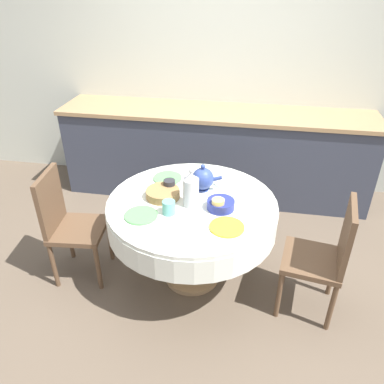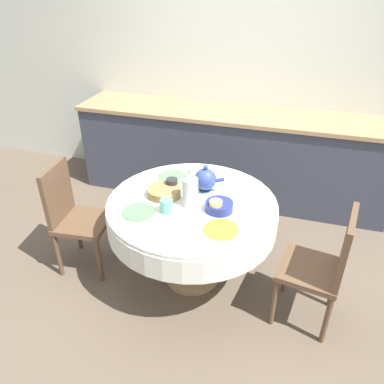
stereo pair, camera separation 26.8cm
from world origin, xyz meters
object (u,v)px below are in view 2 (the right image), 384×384
(chair_right, at_px, (73,213))
(teapot, at_px, (206,179))
(chair_left, at_px, (324,264))
(coffee_carafe, at_px, (190,189))

(chair_right, distance_m, teapot, 1.10)
(chair_left, bearing_deg, coffee_carafe, 92.66)
(chair_left, relative_size, chair_right, 1.00)
(chair_left, height_order, chair_right, same)
(chair_left, height_order, teapot, teapot)
(chair_right, bearing_deg, teapot, 99.52)
(chair_left, relative_size, coffee_carafe, 3.16)
(chair_left, xyz_separation_m, coffee_carafe, (-0.96, 0.11, 0.35))
(teapot, bearing_deg, coffee_carafe, -103.35)
(chair_right, bearing_deg, chair_left, 82.55)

